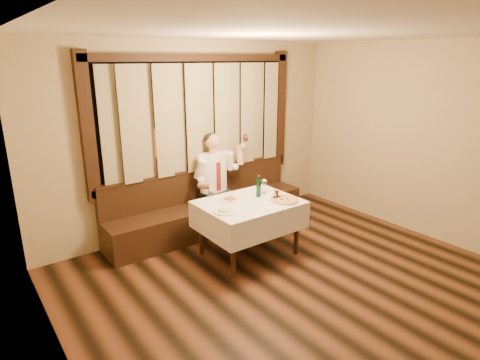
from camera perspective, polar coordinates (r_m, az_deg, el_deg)
room at (r=4.48m, az=7.07°, el=3.31°), size 5.01×6.01×2.81m
banquette at (r=6.17m, az=-4.56°, el=-4.33°), size 3.20×0.61×0.94m
dining_table at (r=5.26m, az=1.30°, el=-4.15°), size 1.27×0.97×0.76m
pizza at (r=5.26m, az=6.35°, el=-2.85°), size 0.38×0.38×0.04m
pasta_red at (r=5.26m, az=-1.43°, el=-2.52°), size 0.25×0.25×0.08m
pasta_cream at (r=4.86m, az=-2.18°, el=-4.16°), size 0.28×0.28×0.10m
green_bottle at (r=5.37m, az=2.66°, el=-1.10°), size 0.06×0.06×0.30m
table_wine_glass at (r=5.50m, az=3.47°, el=-0.40°), size 0.08×0.08×0.21m
cruet_caddy at (r=5.32m, az=5.22°, el=-2.26°), size 0.11×0.06×0.12m
seated_man at (r=5.97m, az=-3.33°, el=0.54°), size 0.84×0.63×1.49m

